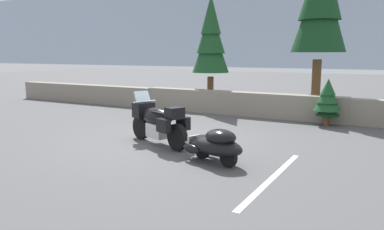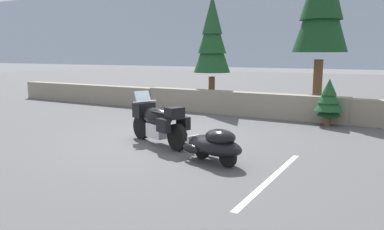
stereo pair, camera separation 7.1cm
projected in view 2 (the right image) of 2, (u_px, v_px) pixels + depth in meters
name	position (u px, v px, depth m)	size (l,w,h in m)	color
ground_plane	(164.00, 141.00, 10.02)	(80.00, 80.00, 0.00)	#4C4C4F
stone_guard_wall	(225.00, 103.00, 14.64)	(24.00, 0.64, 0.90)	gray
distant_ridgeline	(384.00, 31.00, 90.28)	(240.00, 80.00, 16.00)	#99A8BF
touring_motorcycle	(158.00, 121.00, 9.61)	(2.20, 1.23, 1.33)	black
car_shaped_trailer	(215.00, 144.00, 7.98)	(2.18, 1.20, 0.76)	black
pine_tree_secondary	(212.00, 38.00, 15.54)	(1.54, 1.54, 4.77)	brown
pine_sapling_near	(329.00, 97.00, 12.03)	(0.88, 0.88, 1.54)	brown
pine_sapling_farther	(329.00, 107.00, 12.18)	(0.76, 0.76, 0.98)	brown
parking_stripe_marker	(272.00, 178.00, 7.04)	(0.12, 3.60, 0.01)	silver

